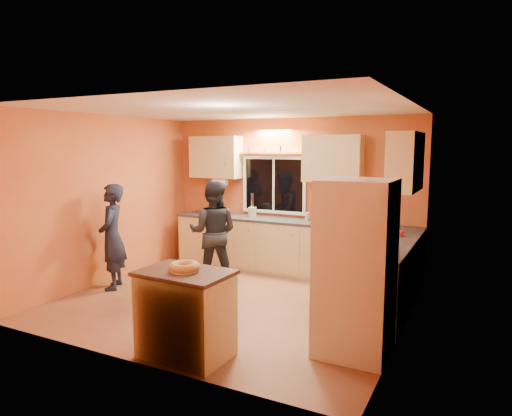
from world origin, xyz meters
The scene contains 14 objects.
ground centered at (0.00, 0.00, 0.00)m, with size 4.50×4.50×0.00m, color brown.
room_shell centered at (0.12, 0.41, 1.62)m, with size 4.54×4.04×2.61m.
back_counter centered at (0.01, 1.70, 0.45)m, with size 4.23×0.62×0.90m.
right_counter centered at (1.95, 0.50, 0.45)m, with size 0.62×1.84×0.90m.
refrigerator centered at (1.89, -0.80, 0.90)m, with size 0.72×0.70×1.80m, color silver.
island centered at (0.39, -1.64, 0.45)m, with size 0.94×0.66×0.89m.
bundt_pastry centered at (0.39, -1.64, 0.93)m, with size 0.31×0.31×0.09m, color tan.
person_left centered at (-1.90, -0.29, 0.79)m, with size 0.57×0.38×1.57m, color black.
person_center centered at (-0.71, 0.62, 0.80)m, with size 0.78×0.61×1.60m, color black.
person_right centered at (1.50, 0.27, 0.78)m, with size 0.92×0.38×1.57m, color #363E27.
mixing_bowl centered at (1.10, 1.74, 0.95)m, with size 0.39×0.39×0.10m, color black.
utensil_crock centered at (-0.58, 1.69, 0.99)m, with size 0.14×0.14×0.17m, color beige.
potted_plant centered at (1.98, 0.03, 1.04)m, with size 0.26×0.22×0.29m, color gray.
red_box centered at (1.96, 1.12, 0.94)m, with size 0.16×0.12×0.07m, color red.
Camera 1 is at (3.02, -5.26, 2.12)m, focal length 32.00 mm.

